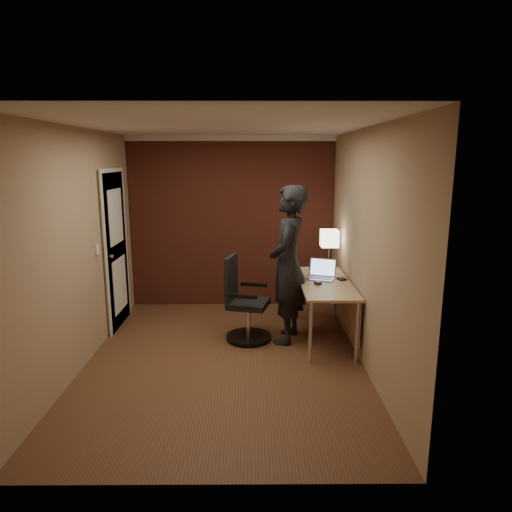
# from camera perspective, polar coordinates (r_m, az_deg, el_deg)

# --- Properties ---
(room) EXTENTS (4.00, 4.00, 4.00)m
(room) POSITION_cam_1_polar(r_m,az_deg,el_deg) (6.34, -5.72, 4.69)
(room) COLOR brown
(room) RESTS_ON ground
(desk) EXTENTS (0.60, 1.50, 0.73)m
(desk) POSITION_cam_1_polar(r_m,az_deg,el_deg) (5.60, 9.32, -4.43)
(desk) COLOR tan
(desk) RESTS_ON ground
(desk_lamp) EXTENTS (0.22, 0.22, 0.54)m
(desk_lamp) POSITION_cam_1_polar(r_m,az_deg,el_deg) (6.05, 9.16, 2.13)
(desk_lamp) COLOR silver
(desk_lamp) RESTS_ON desk
(laptop) EXTENTS (0.40, 0.36, 0.23)m
(laptop) POSITION_cam_1_polar(r_m,az_deg,el_deg) (5.69, 8.17, -2.11)
(laptop) COLOR silver
(laptop) RESTS_ON desk
(mouse) EXTENTS (0.08, 0.11, 0.03)m
(mouse) POSITION_cam_1_polar(r_m,az_deg,el_deg) (5.43, 7.71, -3.32)
(mouse) COLOR black
(mouse) RESTS_ON desk
(wallet) EXTENTS (0.12, 0.13, 0.02)m
(wallet) POSITION_cam_1_polar(r_m,az_deg,el_deg) (5.66, 10.66, -2.83)
(wallet) COLOR black
(wallet) RESTS_ON desk
(office_chair) EXTENTS (0.56, 0.63, 1.02)m
(office_chair) POSITION_cam_1_polar(r_m,az_deg,el_deg) (5.56, -1.59, -6.05)
(office_chair) COLOR black
(office_chair) RESTS_ON ground
(person) EXTENTS (0.61, 0.78, 1.88)m
(person) POSITION_cam_1_polar(r_m,az_deg,el_deg) (5.42, 4.02, -1.12)
(person) COLOR black
(person) RESTS_ON ground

